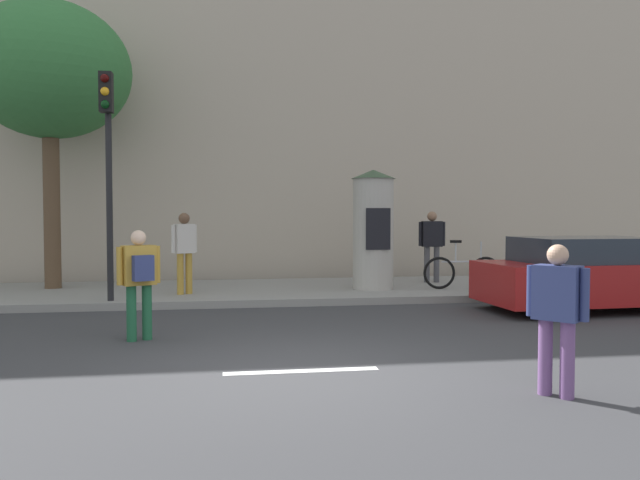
{
  "coord_description": "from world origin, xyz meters",
  "views": [
    {
      "loc": [
        -0.87,
        -7.07,
        1.81
      ],
      "look_at": [
        0.52,
        2.0,
        1.44
      ],
      "focal_mm": 34.99,
      "sensor_mm": 36.0,
      "label": 1
    }
  ],
  "objects_px": {
    "pedestrian_tallest": "(558,306)",
    "parked_car_dark": "(592,275)",
    "pedestrian_with_bag": "(139,275)",
    "street_tree": "(49,72)",
    "pedestrian_in_light_jacket": "(184,247)",
    "traffic_light": "(108,149)",
    "poster_column": "(373,229)",
    "bicycle_leaning": "(462,271)",
    "pedestrian_in_dark_shirt": "(432,240)"
  },
  "relations": [
    {
      "from": "pedestrian_in_light_jacket",
      "to": "pedestrian_in_dark_shirt",
      "type": "bearing_deg",
      "value": 13.35
    },
    {
      "from": "pedestrian_in_dark_shirt",
      "to": "bicycle_leaning",
      "type": "xyz_separation_m",
      "value": [
        0.23,
        -1.4,
        -0.64
      ]
    },
    {
      "from": "pedestrian_with_bag",
      "to": "pedestrian_in_light_jacket",
      "type": "distance_m",
      "value": 4.09
    },
    {
      "from": "pedestrian_tallest",
      "to": "traffic_light",
      "type": "bearing_deg",
      "value": 129.54
    },
    {
      "from": "pedestrian_in_light_jacket",
      "to": "parked_car_dark",
      "type": "xyz_separation_m",
      "value": [
        7.67,
        -2.47,
        -0.46
      ]
    },
    {
      "from": "traffic_light",
      "to": "parked_car_dark",
      "type": "bearing_deg",
      "value": -9.74
    },
    {
      "from": "traffic_light",
      "to": "bicycle_leaning",
      "type": "height_order",
      "value": "traffic_light"
    },
    {
      "from": "traffic_light",
      "to": "street_tree",
      "type": "relative_size",
      "value": 0.68
    },
    {
      "from": "pedestrian_tallest",
      "to": "parked_car_dark",
      "type": "distance_m",
      "value": 6.19
    },
    {
      "from": "bicycle_leaning",
      "to": "pedestrian_tallest",
      "type": "bearing_deg",
      "value": -104.81
    },
    {
      "from": "parked_car_dark",
      "to": "pedestrian_in_light_jacket",
      "type": "bearing_deg",
      "value": 162.19
    },
    {
      "from": "pedestrian_tallest",
      "to": "pedestrian_in_light_jacket",
      "type": "xyz_separation_m",
      "value": [
        -4.1,
        7.51,
        0.24
      ]
    },
    {
      "from": "pedestrian_in_dark_shirt",
      "to": "parked_car_dark",
      "type": "bearing_deg",
      "value": -64.63
    },
    {
      "from": "street_tree",
      "to": "pedestrian_in_light_jacket",
      "type": "xyz_separation_m",
      "value": [
        3.01,
        -1.53,
        -3.85
      ]
    },
    {
      "from": "pedestrian_in_light_jacket",
      "to": "street_tree",
      "type": "bearing_deg",
      "value": 152.96
    },
    {
      "from": "street_tree",
      "to": "bicycle_leaning",
      "type": "relative_size",
      "value": 3.61
    },
    {
      "from": "pedestrian_with_bag",
      "to": "parked_car_dark",
      "type": "relative_size",
      "value": 0.37
    },
    {
      "from": "pedestrian_with_bag",
      "to": "parked_car_dark",
      "type": "distance_m",
      "value": 8.22
    },
    {
      "from": "pedestrian_with_bag",
      "to": "pedestrian_in_light_jacket",
      "type": "height_order",
      "value": "pedestrian_in_light_jacket"
    },
    {
      "from": "pedestrian_in_dark_shirt",
      "to": "bicycle_leaning",
      "type": "height_order",
      "value": "pedestrian_in_dark_shirt"
    },
    {
      "from": "traffic_light",
      "to": "pedestrian_in_light_jacket",
      "type": "height_order",
      "value": "traffic_light"
    },
    {
      "from": "poster_column",
      "to": "pedestrian_in_light_jacket",
      "type": "distance_m",
      "value": 4.14
    },
    {
      "from": "poster_column",
      "to": "pedestrian_with_bag",
      "type": "distance_m",
      "value": 6.29
    },
    {
      "from": "bicycle_leaning",
      "to": "traffic_light",
      "type": "bearing_deg",
      "value": -173.07
    },
    {
      "from": "pedestrian_in_dark_shirt",
      "to": "parked_car_dark",
      "type": "xyz_separation_m",
      "value": [
        1.83,
        -3.85,
        -0.5
      ]
    },
    {
      "from": "pedestrian_with_bag",
      "to": "pedestrian_in_dark_shirt",
      "type": "relative_size",
      "value": 0.91
    },
    {
      "from": "poster_column",
      "to": "pedestrian_tallest",
      "type": "relative_size",
      "value": 1.75
    },
    {
      "from": "pedestrian_with_bag",
      "to": "pedestrian_in_light_jacket",
      "type": "relative_size",
      "value": 0.94
    },
    {
      "from": "parked_car_dark",
      "to": "pedestrian_tallest",
      "type": "bearing_deg",
      "value": -125.32
    },
    {
      "from": "pedestrian_tallest",
      "to": "pedestrian_with_bag",
      "type": "distance_m",
      "value": 5.65
    },
    {
      "from": "pedestrian_tallest",
      "to": "pedestrian_in_dark_shirt",
      "type": "height_order",
      "value": "pedestrian_in_dark_shirt"
    },
    {
      "from": "pedestrian_in_light_jacket",
      "to": "pedestrian_in_dark_shirt",
      "type": "distance_m",
      "value": 6.01
    },
    {
      "from": "bicycle_leaning",
      "to": "parked_car_dark",
      "type": "distance_m",
      "value": 2.93
    },
    {
      "from": "traffic_light",
      "to": "pedestrian_in_dark_shirt",
      "type": "height_order",
      "value": "traffic_light"
    },
    {
      "from": "traffic_light",
      "to": "pedestrian_in_light_jacket",
      "type": "xyz_separation_m",
      "value": [
        1.35,
        0.92,
        -1.92
      ]
    },
    {
      "from": "pedestrian_with_bag",
      "to": "street_tree",
      "type": "bearing_deg",
      "value": 115.1
    },
    {
      "from": "pedestrian_with_bag",
      "to": "pedestrian_in_dark_shirt",
      "type": "xyz_separation_m",
      "value": [
        6.23,
        5.46,
        0.24
      ]
    },
    {
      "from": "pedestrian_with_bag",
      "to": "bicycle_leaning",
      "type": "height_order",
      "value": "pedestrian_with_bag"
    },
    {
      "from": "street_tree",
      "to": "bicycle_leaning",
      "type": "distance_m",
      "value": 10.23
    },
    {
      "from": "pedestrian_in_light_jacket",
      "to": "bicycle_leaning",
      "type": "distance_m",
      "value": 6.11
    },
    {
      "from": "pedestrian_tallest",
      "to": "parked_car_dark",
      "type": "height_order",
      "value": "pedestrian_tallest"
    },
    {
      "from": "poster_column",
      "to": "bicycle_leaning",
      "type": "xyz_separation_m",
      "value": [
        1.97,
        -0.32,
        -0.96
      ]
    },
    {
      "from": "traffic_light",
      "to": "poster_column",
      "type": "bearing_deg",
      "value": 12.63
    },
    {
      "from": "pedestrian_tallest",
      "to": "pedestrian_with_bag",
      "type": "height_order",
      "value": "pedestrian_with_bag"
    },
    {
      "from": "traffic_light",
      "to": "poster_column",
      "type": "relative_size",
      "value": 1.63
    },
    {
      "from": "traffic_light",
      "to": "parked_car_dark",
      "type": "height_order",
      "value": "traffic_light"
    },
    {
      "from": "bicycle_leaning",
      "to": "pedestrian_with_bag",
      "type": "bearing_deg",
      "value": -147.88
    },
    {
      "from": "poster_column",
      "to": "pedestrian_with_bag",
      "type": "height_order",
      "value": "poster_column"
    },
    {
      "from": "pedestrian_tallest",
      "to": "bicycle_leaning",
      "type": "distance_m",
      "value": 7.77
    },
    {
      "from": "street_tree",
      "to": "pedestrian_in_dark_shirt",
      "type": "height_order",
      "value": "street_tree"
    }
  ]
}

